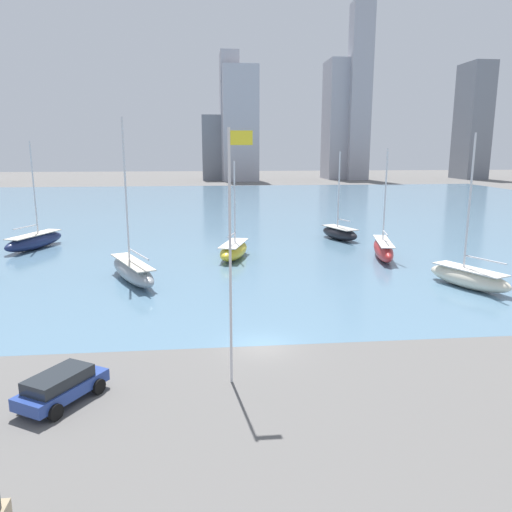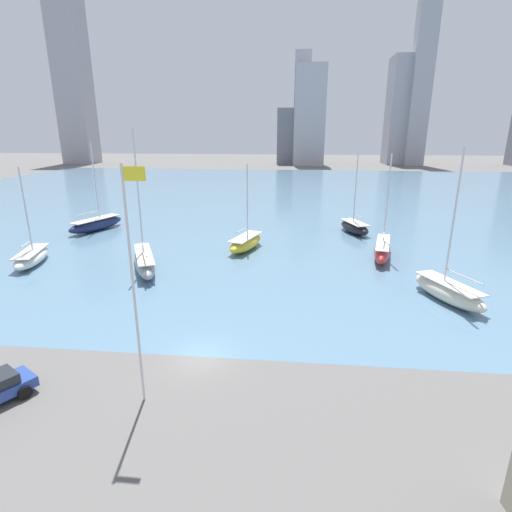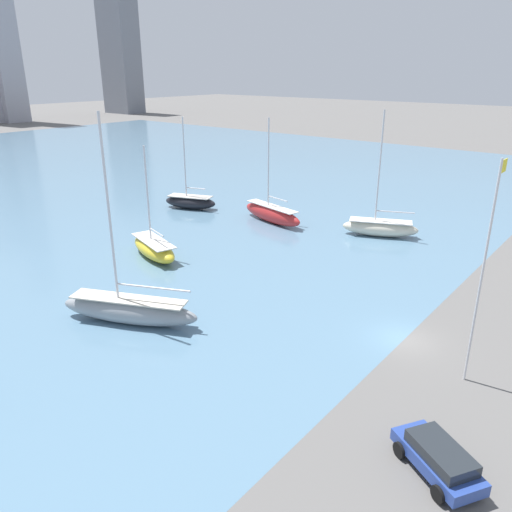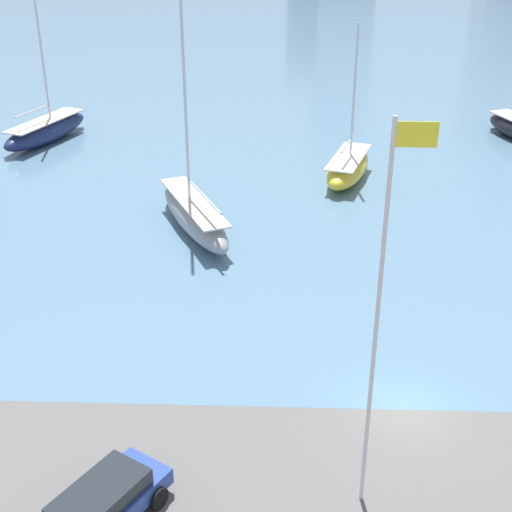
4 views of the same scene
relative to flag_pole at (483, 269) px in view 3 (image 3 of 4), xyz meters
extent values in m
plane|color=#605E5B|center=(2.18, 4.78, -7.21)|extent=(500.00, 500.00, 0.00)
cylinder|color=silver|center=(-0.05, 0.00, -0.50)|extent=(0.14, 0.14, 13.42)
cube|color=yellow|center=(0.57, 0.00, 5.71)|extent=(1.10, 0.03, 0.70)
cube|color=slate|center=(107.84, 174.00, 15.60)|extent=(9.16, 15.73, 45.63)
ellipsoid|color=gray|center=(-8.22, 21.71, -6.22)|extent=(6.36, 10.57, 1.97)
cube|color=beige|center=(-8.22, 21.71, -5.29)|extent=(5.21, 8.67, 0.10)
cube|color=#2D2D33|center=(-8.22, 21.71, -6.76)|extent=(0.95, 1.81, 0.89)
cylinder|color=silver|center=(-8.56, 22.44, 1.37)|extent=(0.18, 0.18, 13.21)
cylinder|color=silver|center=(-7.36, 19.85, -4.14)|extent=(2.52, 5.25, 0.14)
ellipsoid|color=yellow|center=(1.93, 30.90, -6.30)|extent=(4.75, 8.38, 1.80)
cube|color=silver|center=(1.93, 30.90, -5.45)|extent=(3.90, 6.87, 0.10)
cube|color=#2D2D33|center=(1.93, 30.90, -6.80)|extent=(0.58, 1.42, 0.81)
cylinder|color=silver|center=(2.11, 31.47, -0.82)|extent=(0.18, 0.18, 9.17)
cylinder|color=silver|center=(1.64, 29.97, -4.30)|extent=(1.07, 3.06, 0.14)
ellipsoid|color=#B72828|center=(18.96, 29.05, -6.17)|extent=(3.95, 10.02, 2.06)
cube|color=silver|center=(18.96, 29.05, -5.19)|extent=(3.24, 8.21, 0.10)
cube|color=#2D2D33|center=(18.96, 29.05, -6.74)|extent=(0.55, 1.77, 0.93)
cylinder|color=silver|center=(19.12, 29.78, 0.04)|extent=(0.18, 0.18, 10.37)
cylinder|color=silver|center=(18.74, 28.08, -4.04)|extent=(0.91, 3.43, 0.14)
ellipsoid|color=black|center=(17.25, 41.52, -6.35)|extent=(4.87, 7.62, 1.72)
cube|color=#BCB7AD|center=(17.25, 41.52, -5.54)|extent=(3.99, 6.25, 0.10)
cube|color=#2D2D33|center=(17.25, 41.52, -6.82)|extent=(0.60, 1.27, 0.77)
cylinder|color=silver|center=(17.06, 42.02, -0.36)|extent=(0.18, 0.18, 10.26)
cylinder|color=silver|center=(17.55, 40.71, -4.39)|extent=(1.11, 2.68, 0.14)
ellipsoid|color=beige|center=(22.37, 16.39, -6.31)|extent=(5.52, 8.55, 1.79)
cube|color=silver|center=(22.37, 16.39, -5.47)|extent=(4.52, 7.01, 0.10)
cube|color=#2D2D33|center=(22.37, 16.39, -6.80)|extent=(0.75, 1.43, 0.81)
cylinder|color=silver|center=(22.11, 16.96, 0.56)|extent=(0.18, 0.18, 11.95)
cylinder|color=silver|center=(22.95, 15.06, -4.32)|extent=(1.81, 3.85, 0.14)
cube|color=#284293|center=(-8.55, -1.34, -6.50)|extent=(4.06, 4.93, 0.62)
cube|color=#23282D|center=(-8.64, -1.50, -5.89)|extent=(3.15, 3.64, 0.60)
cylinder|color=black|center=(-8.66, 0.39, -6.81)|extent=(0.65, 0.82, 0.80)
cylinder|color=black|center=(-6.95, -0.65, -6.81)|extent=(0.65, 0.82, 0.80)
cylinder|color=black|center=(-10.14, -2.03, -6.81)|extent=(0.65, 0.82, 0.80)
cylinder|color=black|center=(-8.44, -3.08, -6.81)|extent=(0.65, 0.82, 0.80)
camera|label=1|loc=(-1.32, -25.05, 5.21)|focal=35.00mm
camera|label=2|loc=(8.43, -18.85, 7.67)|focal=28.00mm
camera|label=3|loc=(-28.07, -6.25, 10.53)|focal=35.00mm
camera|label=4|loc=(-3.04, -18.24, 11.28)|focal=50.00mm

